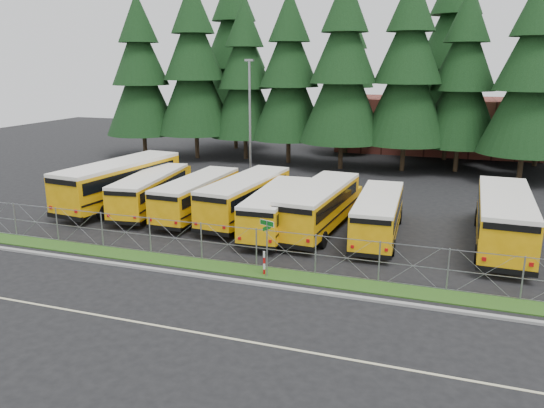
{
  "coord_description": "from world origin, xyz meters",
  "views": [
    {
      "loc": [
        7.71,
        -24.09,
        9.77
      ],
      "look_at": [
        -1.9,
        4.0,
        1.9
      ],
      "focal_mm": 35.0,
      "sensor_mm": 36.0,
      "label": 1
    }
  ],
  "objects": [
    {
      "name": "ground",
      "position": [
        0.0,
        0.0,
        0.0
      ],
      "size": [
        120.0,
        120.0,
        0.0
      ],
      "primitive_type": "plane",
      "color": "black",
      "rests_on": "ground"
    },
    {
      "name": "curb",
      "position": [
        0.0,
        -3.1,
        0.06
      ],
      "size": [
        50.0,
        0.25,
        0.12
      ],
      "primitive_type": "cube",
      "color": "gray",
      "rests_on": "ground"
    },
    {
      "name": "grass_verge",
      "position": [
        0.0,
        -1.7,
        0.03
      ],
      "size": [
        50.0,
        1.4,
        0.06
      ],
      "primitive_type": "cube",
      "color": "#234914",
      "rests_on": "ground"
    },
    {
      "name": "road_lane_line",
      "position": [
        0.0,
        -8.0,
        0.01
      ],
      "size": [
        50.0,
        0.12,
        0.01
      ],
      "primitive_type": "cube",
      "color": "beige",
      "rests_on": "ground"
    },
    {
      "name": "chainlink_fence",
      "position": [
        0.0,
        -1.0,
        1.0
      ],
      "size": [
        44.0,
        0.1,
        2.0
      ],
      "primitive_type": null,
      "color": "gray",
      "rests_on": "ground"
    },
    {
      "name": "brick_building",
      "position": [
        6.0,
        40.0,
        3.0
      ],
      "size": [
        22.0,
        10.0,
        6.0
      ],
      "primitive_type": "cube",
      "color": "brown",
      "rests_on": "ground"
    },
    {
      "name": "bus_0",
      "position": [
        -13.97,
        7.05,
        1.6
      ],
      "size": [
        4.25,
        12.47,
        3.2
      ],
      "primitive_type": null,
      "rotation": [
        0.0,
        0.0,
        -0.11
      ],
      "color": "orange",
      "rests_on": "ground"
    },
    {
      "name": "bus_1",
      "position": [
        -11.31,
        6.44,
        1.31
      ],
      "size": [
        3.62,
        10.23,
        2.63
      ],
      "primitive_type": null,
      "rotation": [
        0.0,
        0.0,
        0.13
      ],
      "color": "orange",
      "rests_on": "ground"
    },
    {
      "name": "bus_2",
      "position": [
        -7.75,
        6.36,
        1.3
      ],
      "size": [
        2.55,
        9.99,
        2.61
      ],
      "primitive_type": null,
      "rotation": [
        0.0,
        0.0,
        -0.02
      ],
      "color": "orange",
      "rests_on": "ground"
    },
    {
      "name": "bus_3",
      "position": [
        -4.43,
        6.64,
        1.39
      ],
      "size": [
        3.37,
        10.8,
        2.79
      ],
      "primitive_type": null,
      "rotation": [
        0.0,
        0.0,
        -0.08
      ],
      "color": "orange",
      "rests_on": "ground"
    },
    {
      "name": "bus_4",
      "position": [
        -1.8,
        4.94,
        1.29
      ],
      "size": [
        2.71,
        9.93,
        2.58
      ],
      "primitive_type": null,
      "rotation": [
        0.0,
        0.0,
        0.04
      ],
      "color": "orange",
      "rests_on": "ground"
    },
    {
      "name": "bus_5",
      "position": [
        0.57,
        5.93,
        1.41
      ],
      "size": [
        3.34,
        10.91,
        2.82
      ],
      "primitive_type": null,
      "rotation": [
        0.0,
        0.0,
        -0.08
      ],
      "color": "orange",
      "rests_on": "ground"
    },
    {
      "name": "bus_6",
      "position": [
        4.05,
        5.56,
        1.29
      ],
      "size": [
        2.7,
        9.9,
        2.57
      ],
      "primitive_type": null,
      "rotation": [
        0.0,
        0.0,
        0.04
      ],
      "color": "orange",
      "rests_on": "ground"
    },
    {
      "name": "bus_east",
      "position": [
        10.69,
        6.13,
        1.52
      ],
      "size": [
        3.06,
        11.66,
        3.04
      ],
      "primitive_type": null,
      "rotation": [
        0.0,
        0.0,
        -0.03
      ],
      "color": "orange",
      "rests_on": "ground"
    },
    {
      "name": "street_sign",
      "position": [
        -0.05,
        -2.11,
        2.03
      ],
      "size": [
        0.79,
        0.52,
        2.81
      ],
      "color": "gray",
      "rests_on": "ground"
    },
    {
      "name": "striped_bollard",
      "position": [
        -0.27,
        -1.9,
        0.6
      ],
      "size": [
        0.11,
        0.11,
        1.2
      ],
      "primitive_type": "cylinder",
      "color": "#B20C0C",
      "rests_on": "ground"
    },
    {
      "name": "light_standard",
      "position": [
        -8.22,
        16.86,
        5.5
      ],
      "size": [
        0.7,
        0.35,
        10.14
      ],
      "color": "gray",
      "rests_on": "ground"
    },
    {
      "name": "conifer_0",
      "position": [
        -23.75,
        25.37,
        8.44
      ],
      "size": [
        7.63,
        7.63,
        16.87
      ],
      "primitive_type": null,
      "color": "black",
      "rests_on": "ground"
    },
    {
      "name": "conifer_1",
      "position": [
        -18.05,
        26.48,
        9.04
      ],
      "size": [
        8.18,
        8.18,
        18.08
      ],
      "primitive_type": null,
      "color": "black",
      "rests_on": "ground"
    },
    {
      "name": "conifer_2",
      "position": [
        -12.95,
        27.69,
        8.1
      ],
      "size": [
        7.33,
        7.33,
        16.2
      ],
      "primitive_type": null,
      "color": "black",
      "rests_on": "ground"
    },
    {
      "name": "conifer_3",
      "position": [
        -7.99,
        26.98,
        8.39
      ],
      "size": [
        7.59,
        7.59,
        16.78
      ],
      "primitive_type": null,
      "color": "black",
      "rests_on": "ground"
    },
    {
      "name": "conifer_4",
      "position": [
        -2.32,
        25.55,
        8.89
      ],
      "size": [
        8.04,
        8.04,
        17.79
      ],
      "primitive_type": null,
      "color": "black",
      "rests_on": "ground"
    },
    {
      "name": "conifer_5",
      "position": [
        3.4,
        26.45,
        8.9
      ],
      "size": [
        8.05,
        8.05,
        17.8
      ],
      "primitive_type": null,
      "color": "black",
      "rests_on": "ground"
    },
    {
      "name": "conifer_6",
      "position": [
        8.17,
        27.68,
        8.23
      ],
      "size": [
        7.45,
        7.45,
        16.47
      ],
      "primitive_type": null,
      "color": "black",
      "rests_on": "ground"
    },
    {
      "name": "conifer_7",
      "position": [
        13.35,
        24.59,
        8.45
      ],
      "size": [
        7.64,
        7.64,
        16.9
      ],
      "primitive_type": null,
      "color": "black",
      "rests_on": "ground"
    },
    {
      "name": "conifer_10",
      "position": [
        -16.71,
        33.98,
        10.23
      ],
      "size": [
        9.25,
        9.25,
        20.46
      ],
      "primitive_type": null,
      "color": "black",
      "rests_on": "ground"
    },
    {
      "name": "conifer_11",
      "position": [
        -3.69,
        34.94,
        8.06
      ],
      "size": [
        7.29,
        7.29,
        16.12
      ],
      "primitive_type": null,
      "color": "black",
      "rests_on": "ground"
    },
    {
      "name": "conifer_12",
      "position": [
        6.99,
        33.8,
        10.25
      ],
      "size": [
        9.27,
        9.27,
        20.5
      ],
      "primitive_type": null,
      "color": "black",
      "rests_on": "ground"
    }
  ]
}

